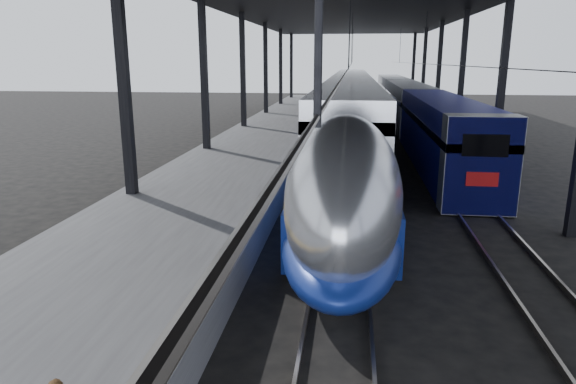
# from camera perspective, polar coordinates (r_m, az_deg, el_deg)

# --- Properties ---
(ground) EXTENTS (160.00, 160.00, 0.00)m
(ground) POSITION_cam_1_polar(r_m,az_deg,el_deg) (13.90, -2.55, -10.04)
(ground) COLOR black
(ground) RESTS_ON ground
(platform) EXTENTS (6.00, 80.00, 1.00)m
(platform) POSITION_cam_1_polar(r_m,az_deg,el_deg) (33.37, -2.78, 5.38)
(platform) COLOR #4C4C4F
(platform) RESTS_ON ground
(yellow_strip) EXTENTS (0.30, 80.00, 0.01)m
(yellow_strip) POSITION_cam_1_polar(r_m,az_deg,el_deg) (32.93, 2.04, 6.16)
(yellow_strip) COLOR #C98C12
(yellow_strip) RESTS_ON platform
(rails) EXTENTS (6.52, 80.00, 0.16)m
(rails) POSITION_cam_1_polar(r_m,az_deg,el_deg) (33.04, 11.07, 4.30)
(rails) COLOR slate
(rails) RESTS_ON ground
(canopy) EXTENTS (18.00, 75.00, 9.47)m
(canopy) POSITION_cam_1_polar(r_m,az_deg,el_deg) (32.64, 7.03, 20.27)
(canopy) COLOR black
(canopy) RESTS_ON ground
(tgv_train) EXTENTS (3.16, 65.20, 4.53)m
(tgv_train) POSITION_cam_1_polar(r_m,az_deg,el_deg) (41.04, 6.93, 9.27)
(tgv_train) COLOR silver
(tgv_train) RESTS_ON ground
(second_train) EXTENTS (2.75, 56.05, 3.79)m
(second_train) POSITION_cam_1_polar(r_m,az_deg,el_deg) (46.88, 13.17, 9.40)
(second_train) COLOR navy
(second_train) RESTS_ON ground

